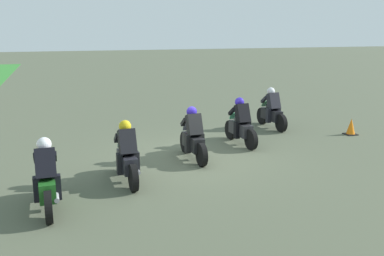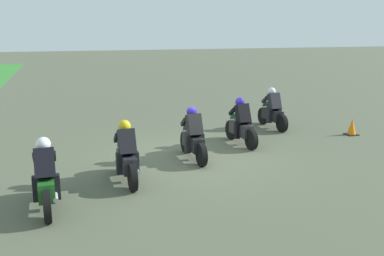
{
  "view_description": "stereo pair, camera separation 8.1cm",
  "coord_description": "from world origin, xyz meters",
  "px_view_note": "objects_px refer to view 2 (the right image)",
  "views": [
    {
      "loc": [
        -11.53,
        3.54,
        3.7
      ],
      "look_at": [
        -0.07,
        0.04,
        0.9
      ],
      "focal_mm": 40.57,
      "sensor_mm": 36.0,
      "label": 1
    },
    {
      "loc": [
        -11.55,
        3.46,
        3.7
      ],
      "look_at": [
        -0.07,
        0.04,
        0.9
      ],
      "focal_mm": 40.57,
      "sensor_mm": 36.0,
      "label": 2
    }
  ],
  "objects_px": {
    "rider_lane_e": "(46,180)",
    "rider_lane_a": "(273,112)",
    "rider_lane_c": "(193,138)",
    "rider_lane_d": "(127,157)",
    "traffic_cone": "(352,127)",
    "rider_lane_b": "(241,125)"
  },
  "relations": [
    {
      "from": "rider_lane_b",
      "to": "rider_lane_d",
      "type": "distance_m",
      "value": 4.68
    },
    {
      "from": "rider_lane_c",
      "to": "rider_lane_d",
      "type": "height_order",
      "value": "same"
    },
    {
      "from": "rider_lane_d",
      "to": "traffic_cone",
      "type": "bearing_deg",
      "value": -75.88
    },
    {
      "from": "rider_lane_c",
      "to": "rider_lane_e",
      "type": "relative_size",
      "value": 1.0
    },
    {
      "from": "rider_lane_c",
      "to": "rider_lane_e",
      "type": "bearing_deg",
      "value": 120.15
    },
    {
      "from": "rider_lane_b",
      "to": "traffic_cone",
      "type": "relative_size",
      "value": 3.55
    },
    {
      "from": "rider_lane_a",
      "to": "rider_lane_d",
      "type": "bearing_deg",
      "value": 121.95
    },
    {
      "from": "rider_lane_b",
      "to": "traffic_cone",
      "type": "height_order",
      "value": "rider_lane_b"
    },
    {
      "from": "rider_lane_c",
      "to": "rider_lane_d",
      "type": "xyz_separation_m",
      "value": [
        -1.29,
        2.08,
        0.0
      ]
    },
    {
      "from": "traffic_cone",
      "to": "rider_lane_c",
      "type": "bearing_deg",
      "value": 100.54
    },
    {
      "from": "rider_lane_d",
      "to": "rider_lane_e",
      "type": "distance_m",
      "value": 2.18
    },
    {
      "from": "rider_lane_a",
      "to": "rider_lane_d",
      "type": "xyz_separation_m",
      "value": [
        -4.21,
        6.05,
        0.0
      ]
    },
    {
      "from": "rider_lane_d",
      "to": "rider_lane_e",
      "type": "height_order",
      "value": "same"
    },
    {
      "from": "rider_lane_e",
      "to": "traffic_cone",
      "type": "distance_m",
      "value": 10.7
    },
    {
      "from": "rider_lane_e",
      "to": "traffic_cone",
      "type": "relative_size",
      "value": 3.55
    },
    {
      "from": "rider_lane_e",
      "to": "rider_lane_d",
      "type": "bearing_deg",
      "value": -58.99
    },
    {
      "from": "rider_lane_d",
      "to": "rider_lane_c",
      "type": "bearing_deg",
      "value": -60.54
    },
    {
      "from": "rider_lane_d",
      "to": "traffic_cone",
      "type": "height_order",
      "value": "rider_lane_d"
    },
    {
      "from": "rider_lane_b",
      "to": "rider_lane_d",
      "type": "relative_size",
      "value": 1.0
    },
    {
      "from": "rider_lane_b",
      "to": "rider_lane_c",
      "type": "height_order",
      "value": "same"
    },
    {
      "from": "rider_lane_e",
      "to": "traffic_cone",
      "type": "bearing_deg",
      "value": -72.09
    },
    {
      "from": "rider_lane_e",
      "to": "rider_lane_a",
      "type": "bearing_deg",
      "value": -57.47
    }
  ]
}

